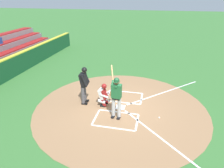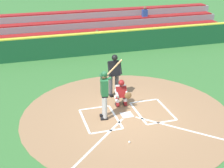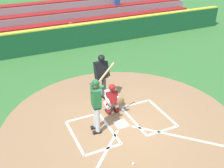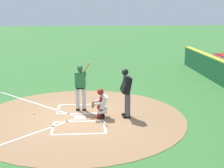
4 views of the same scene
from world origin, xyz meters
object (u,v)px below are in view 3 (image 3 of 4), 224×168
Objects in this scene: batter at (96,102)px; plate_umpire at (101,74)px; catcher at (112,98)px; baseball at (133,164)px.

plate_umpire is at bearing -117.29° from batter.
batter is 1.88× the size of catcher.
plate_umpire is (0.01, -0.96, 0.49)m from catcher.
batter reaches higher than catcher.
baseball is (0.57, 3.57, -1.04)m from plate_umpire.
batter is at bearing 62.71° from plate_umpire.
plate_umpire is at bearing -99.12° from baseball.
catcher is at bearing 90.61° from plate_umpire.
batter reaches higher than plate_umpire.
plate_umpire reaches higher than baseball.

